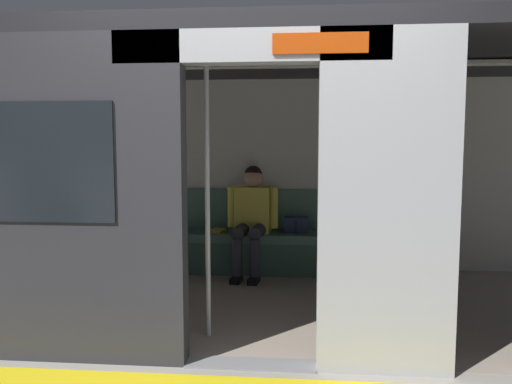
% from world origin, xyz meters
% --- Properties ---
extents(ground_plane, '(60.00, 60.00, 0.00)m').
position_xyz_m(ground_plane, '(0.00, 0.00, 0.00)').
color(ground_plane, gray).
extents(train_car, '(6.40, 2.85, 2.24)m').
position_xyz_m(train_car, '(0.05, -1.24, 1.49)').
color(train_car, '#ADAFB5').
rests_on(train_car, ground_plane).
extents(bench_seat, '(2.55, 0.44, 0.44)m').
position_xyz_m(bench_seat, '(0.00, -2.34, 0.34)').
color(bench_seat, '#4C7566').
rests_on(bench_seat, ground_plane).
extents(person_seated, '(0.55, 0.70, 1.17)m').
position_xyz_m(person_seated, '(0.22, -2.29, 0.67)').
color(person_seated, '#D8CC4C').
rests_on(person_seated, ground_plane).
extents(handbag, '(0.26, 0.15, 0.17)m').
position_xyz_m(handbag, '(-0.25, -2.40, 0.53)').
color(handbag, '#262D4C').
rests_on(handbag, bench_seat).
extents(book, '(0.20, 0.25, 0.03)m').
position_xyz_m(book, '(0.61, -2.37, 0.46)').
color(book, gold).
rests_on(book, bench_seat).
extents(grab_pole_door, '(0.04, 0.04, 2.10)m').
position_xyz_m(grab_pole_door, '(0.36, -0.47, 1.05)').
color(grab_pole_door, silver).
rests_on(grab_pole_door, ground_plane).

